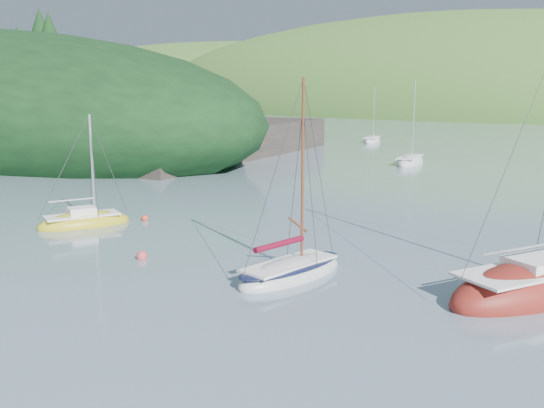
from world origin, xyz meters
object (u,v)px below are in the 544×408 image
Objects in this scene: daysailer_white at (291,272)px; distant_sloop_c at (372,141)px; sloop_red at (541,288)px; sailboat_yellow at (84,223)px; distant_sloop_a at (410,162)px.

distant_sloop_c is (-26.78, 55.54, -0.05)m from daysailer_white.
sloop_red reaches higher than daysailer_white.
daysailer_white is 1.27× the size of sailboat_yellow.
sloop_red is 1.45× the size of distant_sloop_a.
sloop_red is 23.45m from sailboat_yellow.
sailboat_yellow is 56.54m from distant_sloop_c.
daysailer_white is at bearing -83.46° from distant_sloop_a.
distant_sloop_a is at bearing 146.99° from sloop_red.
sloop_red is at bearing 31.89° from daysailer_white.
daysailer_white is 0.66× the size of sloop_red.
distant_sloop_a is 1.10× the size of distant_sloop_c.
sailboat_yellow is at bearing -94.31° from distant_sloop_c.
sloop_red is at bearing 30.98° from sailboat_yellow.
distant_sloop_c reaches higher than sailboat_yellow.
distant_sloop_c is at bearing 122.18° from daysailer_white.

